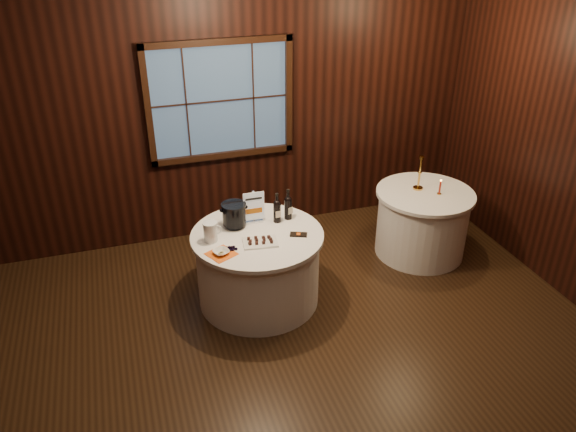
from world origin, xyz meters
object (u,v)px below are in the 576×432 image
object	(u,v)px
chocolate_plate	(260,241)
brass_candlestick	(419,177)
ice_bucket	(234,215)
grape_bunch	(231,248)
main_table	(258,267)
glass_pitcher	(211,232)
side_table	(422,222)
port_bottle_left	(277,210)
port_bottle_right	(288,206)
sign_stand	(254,211)
red_candle	(440,188)
chocolate_box	(298,235)
cracker_bowl	(221,252)

from	to	relation	value
chocolate_plate	brass_candlestick	bearing A→B (deg)	16.30
ice_bucket	grape_bunch	size ratio (longest dim) A/B	1.51
main_table	ice_bucket	xyz separation A→B (m)	(-0.17, 0.20, 0.51)
grape_bunch	glass_pitcher	size ratio (longest dim) A/B	0.83
side_table	port_bottle_left	bearing A→B (deg)	-175.70
brass_candlestick	ice_bucket	bearing A→B (deg)	-174.73
glass_pitcher	grape_bunch	bearing A→B (deg)	-62.02
main_table	brass_candlestick	bearing A→B (deg)	11.57
grape_bunch	port_bottle_right	bearing A→B (deg)	30.83
main_table	chocolate_plate	size ratio (longest dim) A/B	3.72
main_table	side_table	bearing A→B (deg)	8.53
port_bottle_right	ice_bucket	size ratio (longest dim) A/B	1.30
sign_stand	port_bottle_left	distance (m)	0.23
port_bottle_right	port_bottle_left	bearing A→B (deg)	171.01
brass_candlestick	chocolate_plate	bearing A→B (deg)	-163.70
side_table	glass_pitcher	bearing A→B (deg)	-173.12
glass_pitcher	red_candle	bearing A→B (deg)	-2.72
side_table	main_table	bearing A→B (deg)	-171.47
brass_candlestick	red_candle	size ratio (longest dim) A/B	2.21
chocolate_box	red_candle	world-z (taller)	red_candle
sign_stand	glass_pitcher	size ratio (longest dim) A/B	1.72
red_candle	cracker_bowl	bearing A→B (deg)	-169.59
ice_bucket	red_candle	distance (m)	2.29
side_table	port_bottle_left	size ratio (longest dim) A/B	3.47
port_bottle_right	glass_pitcher	size ratio (longest dim) A/B	1.63
cracker_bowl	red_candle	bearing A→B (deg)	10.41
side_table	sign_stand	xyz separation A→B (m)	(-1.97, -0.06, 0.50)
port_bottle_left	chocolate_box	distance (m)	0.36
sign_stand	ice_bucket	distance (m)	0.21
port_bottle_right	grape_bunch	xyz separation A→B (m)	(-0.67, -0.40, -0.12)
port_bottle_left	chocolate_plate	size ratio (longest dim) A/B	0.90
chocolate_plate	chocolate_box	world-z (taller)	chocolate_plate
red_candle	chocolate_plate	bearing A→B (deg)	-169.68
port_bottle_right	glass_pitcher	xyz separation A→B (m)	(-0.82, -0.19, -0.04)
side_table	port_bottle_right	xyz separation A→B (m)	(-1.62, -0.10, 0.52)
port_bottle_left	grape_bunch	distance (m)	0.67
port_bottle_right	grape_bunch	world-z (taller)	port_bottle_right
port_bottle_right	chocolate_plate	size ratio (longest dim) A/B	0.93
port_bottle_right	chocolate_plate	distance (m)	0.56
chocolate_box	grape_bunch	xyz separation A→B (m)	(-0.67, -0.06, 0.01)
grape_bunch	chocolate_box	bearing A→B (deg)	4.74
cracker_bowl	side_table	bearing A→B (deg)	12.93
chocolate_box	glass_pitcher	size ratio (longest dim) A/B	0.83
chocolate_box	cracker_bowl	world-z (taller)	cracker_bowl
sign_stand	glass_pitcher	distance (m)	0.53
main_table	chocolate_plate	bearing A→B (deg)	-96.09
port_bottle_left	ice_bucket	xyz separation A→B (m)	(-0.42, 0.04, -0.00)
grape_bunch	brass_candlestick	xyz separation A→B (m)	(2.25, 0.60, 0.12)
main_table	chocolate_box	distance (m)	0.56
main_table	grape_bunch	xyz separation A→B (m)	(-0.30, -0.20, 0.40)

